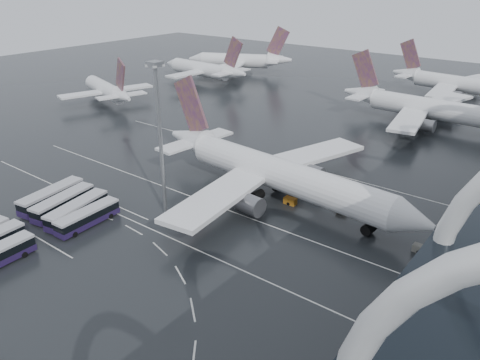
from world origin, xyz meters
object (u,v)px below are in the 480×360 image
Objects in this scene: airliner_gate_c at (459,84)px; bus_row_near_a at (51,197)px; jet_remote_far at (241,61)px; gse_cart_belly_d at (420,249)px; gse_cart_belly_a at (342,210)px; airliner_main at (273,173)px; gse_cart_belly_c at (290,201)px; bus_row_near_c at (77,210)px; jet_remote_west at (107,90)px; floodlight_mast at (159,123)px; airliner_gate_b at (430,109)px; bus_row_near_b at (63,203)px; bus_row_near_d at (88,217)px; jet_remote_mid at (205,70)px.

airliner_gate_c is 3.76× the size of bus_row_near_a.
jet_remote_far reaches higher than gse_cart_belly_d.
jet_remote_far is 135.29m from gse_cart_belly_a.
jet_remote_far is 23.06× the size of gse_cart_belly_a.
airliner_main is 6.51m from gse_cart_belly_c.
bus_row_near_c is (8.72, -0.25, -0.06)m from bus_row_near_a.
bus_row_near_a is 7.27× the size of gse_cart_belly_a.
floodlight_mast reaches higher than jet_remote_west.
gse_cart_belly_d is (53.74, 27.52, -1.20)m from bus_row_near_c.
airliner_gate_b is 4.21× the size of bus_row_near_b.
bus_row_near_a reaches higher than bus_row_near_d.
airliner_main is 28.00× the size of gse_cart_belly_d.
jet_remote_far is (3.44, 70.74, 0.77)m from jet_remote_west.
jet_remote_mid is 3.56× the size of bus_row_near_d.
gse_cart_belly_a is 10.13m from gse_cart_belly_c.
airliner_gate_c is 3.87× the size of bus_row_near_b.
gse_cart_belly_a is (42.05, 32.16, -1.28)m from bus_row_near_b.
bus_row_near_a is (50.72, -126.32, -3.43)m from jet_remote_far.
airliner_gate_c is 1.34× the size of jet_remote_west.
jet_remote_far is 3.17× the size of bus_row_near_a.
bus_row_near_a is at bearing -141.56° from gse_cart_belly_c.
airliner_gate_c is at bearing -23.15° from bus_row_near_c.
floodlight_mast is (74.05, -44.32, 13.30)m from jet_remote_west.
floodlight_mast is (7.62, 11.78, 16.14)m from bus_row_near_d.
airliner_gate_b is at bearing 106.67° from gse_cart_belly_d.
bus_row_near_d is (-29.15, -98.06, -3.34)m from airliner_gate_b.
airliner_main is 35.98m from bus_row_near_d.
jet_remote_mid is 1.00× the size of jet_remote_far.
floodlight_mast reaches higher than airliner_gate_b.
jet_remote_far is 141.66m from bus_row_near_d.
airliner_gate_b is 1.29× the size of jet_remote_far.
jet_remote_far is 3.27× the size of bus_row_near_b.
jet_remote_mid is (-89.13, -36.95, 0.33)m from airliner_gate_c.
airliner_main is 1.41× the size of jet_remote_far.
gse_cart_belly_d is at bearing 20.61° from floodlight_mast.
floodlight_mast reaches higher than bus_row_near_a.
gse_cart_belly_d reaches higher than gse_cart_belly_a.
airliner_gate_c reaches higher than bus_row_near_b.
bus_row_near_c is at bearing -139.25° from gse_cart_belly_a.
jet_remote_west is 120.07m from gse_cart_belly_d.
jet_remote_west is at bearing 61.79° from jet_remote_far.
airliner_gate_b is at bearing -31.79° from bus_row_near_a.
bus_row_near_c reaches higher than bus_row_near_d.
bus_row_near_d is (8.15, -0.37, -0.12)m from bus_row_near_b.
airliner_gate_b reaches higher than jet_remote_west.
bus_row_near_a is 12.28m from bus_row_near_d.
jet_remote_far is at bearing 14.33° from bus_row_near_c.
jet_remote_mid is 18.61× the size of gse_cart_belly_c.
jet_remote_west is 80.68m from bus_row_near_b.
jet_remote_far is 137.88m from bus_row_near_b.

